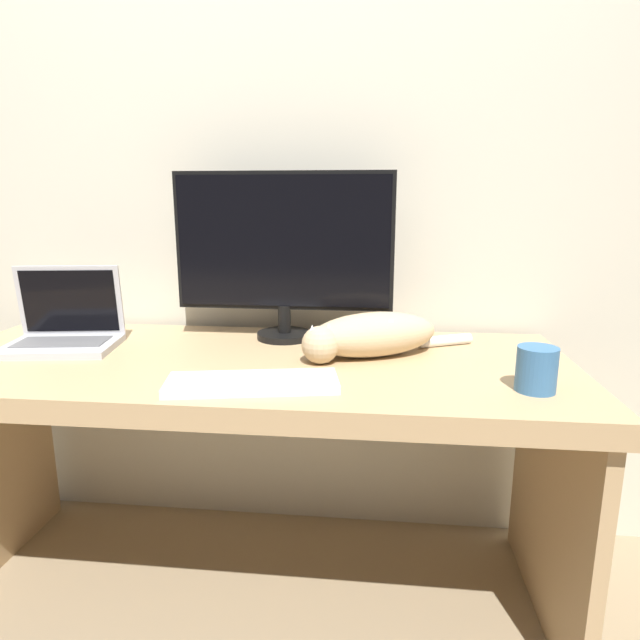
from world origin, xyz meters
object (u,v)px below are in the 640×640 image
at_px(laptop, 64,331).
at_px(cat, 370,334).
at_px(monitor, 283,249).
at_px(external_keyboard, 252,383).
at_px(coffee_mug, 537,369).

distance_m(laptop, cat, 0.91).
relative_size(monitor, cat, 1.35).
bearing_deg(external_keyboard, cat, 35.90).
bearing_deg(laptop, external_keyboard, -32.93).
xyz_separation_m(monitor, coffee_mug, (0.66, -0.41, -0.23)).
height_order(external_keyboard, coffee_mug, coffee_mug).
distance_m(cat, coffee_mug, 0.45).
distance_m(monitor, external_keyboard, 0.53).
bearing_deg(laptop, coffee_mug, -19.45).
bearing_deg(monitor, external_keyboard, -89.63).
bearing_deg(monitor, cat, -32.34).
height_order(monitor, external_keyboard, monitor).
relative_size(monitor, coffee_mug, 6.49).
distance_m(external_keyboard, coffee_mug, 0.66).
xyz_separation_m(monitor, external_keyboard, (0.00, -0.46, -0.27)).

